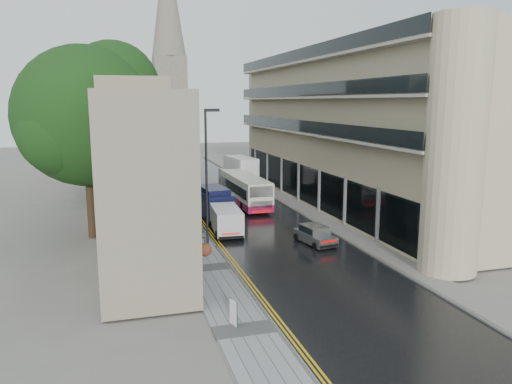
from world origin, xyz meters
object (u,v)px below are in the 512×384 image
navy_van (207,207)px  lamp_post_far (167,158)px  tree_far (96,138)px  tree_near (87,140)px  cream_bus (242,196)px  white_lorry (236,176)px  white_van (217,226)px  pedestrian (184,226)px  estate_sign (234,313)px  silver_hatchback (316,240)px  lamp_post_near (206,178)px

navy_van → lamp_post_far: size_ratio=0.73×
lamp_post_far → tree_far: bearing=-172.3°
tree_near → cream_bus: tree_near is taller
cream_bus → white_lorry: (1.69, 9.17, 0.46)m
white_van → navy_van: navy_van is taller
white_lorry → pedestrian: white_lorry is taller
white_lorry → estate_sign: white_lorry is taller
tree_far → lamp_post_far: tree_far is taller
white_van → pedestrian: size_ratio=2.35×
silver_hatchback → lamp_post_far: lamp_post_far is taller
silver_hatchback → white_van: bearing=135.4°
cream_bus → white_lorry: white_lorry is taller
cream_bus → navy_van: size_ratio=1.89×
tree_near → white_lorry: 20.78m
white_lorry → white_van: (-5.69, -17.55, -0.85)m
white_lorry → lamp_post_near: size_ratio=0.78×
white_van → estate_sign: (-2.16, -13.67, -0.36)m
pedestrian → tree_far: bearing=-68.2°
tree_far → lamp_post_far: bearing=22.3°
white_lorry → navy_van: 13.79m
tree_far → lamp_post_near: (7.22, -17.37, -1.62)m
silver_hatchback → navy_van: size_ratio=0.65×
lamp_post_far → lamp_post_near: bearing=-103.4°
white_van → pedestrian: (-2.24, 0.63, 0.04)m
white_lorry → white_van: 18.46m
tree_near → estate_sign: bearing=-69.5°
lamp_post_far → estate_sign: bearing=-106.0°
cream_bus → estate_sign: cream_bus is taller
navy_van → lamp_post_far: (-1.55, 14.07, 2.38)m
navy_van → pedestrian: navy_van is taller
cream_bus → navy_van: (-3.77, -3.48, -0.01)m
tree_far → estate_sign: tree_far is taller
tree_far → estate_sign: (5.98, -29.85, -5.57)m
cream_bus → pedestrian: (-6.23, -7.75, -0.34)m
tree_far → white_lorry: 14.56m
tree_far → white_van: tree_far is taller
tree_near → white_van: (8.44, -3.17, -5.93)m
tree_far → white_lorry: bearing=5.7°
navy_van → lamp_post_near: 6.98m
pedestrian → lamp_post_far: (0.92, 18.34, 2.71)m
tree_near → navy_van: tree_near is taller
pedestrian → lamp_post_far: lamp_post_far is taller
tree_far → white_lorry: size_ratio=1.78×
lamp_post_near → tree_near: bearing=141.6°
estate_sign → white_van: bearing=67.5°
lamp_post_near → navy_van: bearing=71.1°
tree_far → cream_bus: tree_far is taller
navy_van → lamp_post_near: (-1.15, -6.09, 3.22)m
pedestrian → lamp_post_near: size_ratio=0.21×
tree_near → tree_far: tree_near is taller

